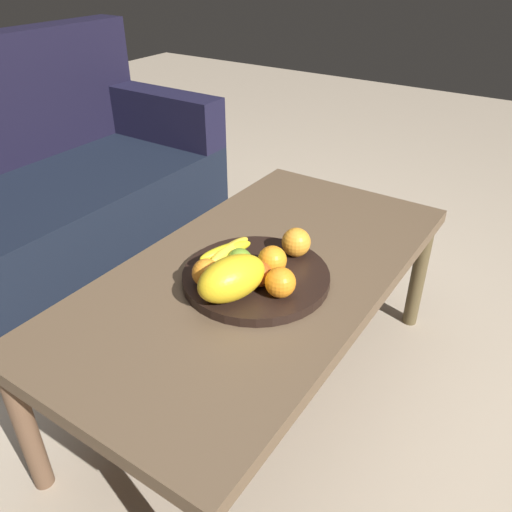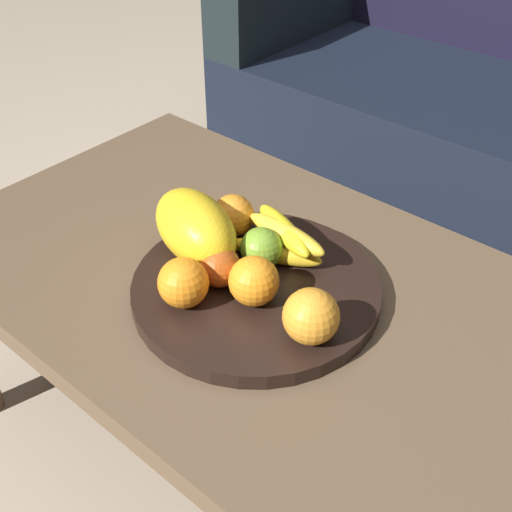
% 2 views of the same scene
% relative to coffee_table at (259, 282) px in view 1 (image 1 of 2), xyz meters
% --- Properties ---
extents(ground_plane, '(8.00, 8.00, 0.00)m').
position_rel_coffee_table_xyz_m(ground_plane, '(0.00, 0.00, -0.40)').
color(ground_plane, tan).
extents(coffee_table, '(1.24, 0.64, 0.45)m').
position_rel_coffee_table_xyz_m(coffee_table, '(0.00, 0.00, 0.00)').
color(coffee_table, brown).
rests_on(coffee_table, ground_plane).
extents(couch, '(1.70, 0.70, 0.90)m').
position_rel_coffee_table_xyz_m(couch, '(-0.04, 1.11, -0.10)').
color(couch, black).
rests_on(couch, ground_plane).
extents(fruit_bowl, '(0.38, 0.38, 0.03)m').
position_rel_coffee_table_xyz_m(fruit_bowl, '(-0.05, -0.03, 0.06)').
color(fruit_bowl, black).
rests_on(fruit_bowl, coffee_table).
extents(melon_large_front, '(0.20, 0.15, 0.10)m').
position_rel_coffee_table_xyz_m(melon_large_front, '(-0.17, -0.04, 0.12)').
color(melon_large_front, yellow).
rests_on(melon_large_front, fruit_bowl).
extents(orange_front, '(0.07, 0.07, 0.07)m').
position_rel_coffee_table_xyz_m(orange_front, '(-0.03, -0.06, 0.11)').
color(orange_front, orange).
rests_on(orange_front, fruit_bowl).
extents(orange_left, '(0.08, 0.08, 0.08)m').
position_rel_coffee_table_xyz_m(orange_left, '(0.08, -0.07, 0.11)').
color(orange_left, orange).
rests_on(orange_left, fruit_bowl).
extents(orange_right, '(0.07, 0.07, 0.07)m').
position_rel_coffee_table_xyz_m(orange_right, '(-0.17, 0.04, 0.11)').
color(orange_right, orange).
rests_on(orange_right, fruit_bowl).
extents(orange_back, '(0.07, 0.07, 0.07)m').
position_rel_coffee_table_xyz_m(orange_back, '(-0.10, -0.13, 0.11)').
color(orange_back, orange).
rests_on(orange_back, fruit_bowl).
extents(apple_front, '(0.06, 0.06, 0.06)m').
position_rel_coffee_table_xyz_m(apple_front, '(-0.10, -0.06, 0.10)').
color(apple_front, '#A84916').
rests_on(apple_front, fruit_bowl).
extents(apple_left, '(0.07, 0.07, 0.07)m').
position_rel_coffee_table_xyz_m(apple_left, '(-0.08, 0.01, 0.10)').
color(apple_left, olive).
rests_on(apple_left, fruit_bowl).
extents(banana_bunch, '(0.16, 0.15, 0.06)m').
position_rel_coffee_table_xyz_m(banana_bunch, '(-0.07, 0.04, 0.10)').
color(banana_bunch, yellow).
rests_on(banana_bunch, fruit_bowl).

